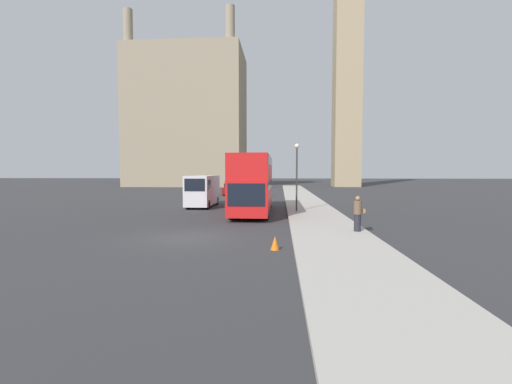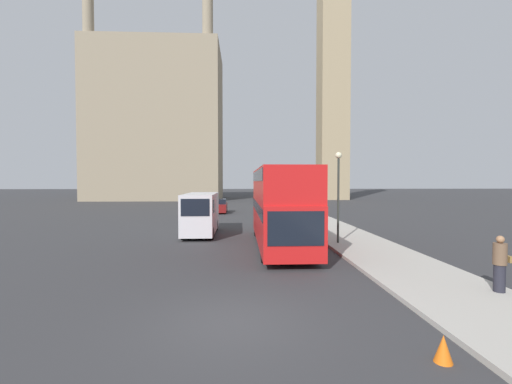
# 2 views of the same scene
# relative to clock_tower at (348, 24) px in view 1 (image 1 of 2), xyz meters

# --- Properties ---
(ground_plane) EXTENTS (300.00, 300.00, 0.00)m
(ground_plane) POSITION_rel_clock_tower_xyz_m (-18.38, -58.44, -33.87)
(ground_plane) COLOR #333335
(sidewalk_strip) EXTENTS (3.87, 120.00, 0.15)m
(sidewalk_strip) POSITION_rel_clock_tower_xyz_m (-11.45, -58.44, -33.79)
(sidewalk_strip) COLOR #ADA89E
(sidewalk_strip) RESTS_ON ground_plane
(clock_tower) EXTENTS (5.84, 6.01, 66.01)m
(clock_tower) POSITION_rel_clock_tower_xyz_m (0.00, 0.00, 0.00)
(clock_tower) COLOR tan
(clock_tower) RESTS_ON ground_plane
(building_block_distant) EXTENTS (24.65, 15.82, 36.11)m
(building_block_distant) POSITION_rel_clock_tower_xyz_m (-34.49, 1.99, -18.99)
(building_block_distant) COLOR gray
(building_block_distant) RESTS_ON ground_plane
(red_double_decker_bus) EXTENTS (2.62, 10.61, 4.27)m
(red_double_decker_bus) POSITION_rel_clock_tower_xyz_m (-15.96, -48.40, -31.48)
(red_double_decker_bus) COLOR red
(red_double_decker_bus) RESTS_ON ground_plane
(white_van) EXTENTS (2.01, 5.86, 2.77)m
(white_van) POSITION_rel_clock_tower_xyz_m (-20.82, -44.10, -32.38)
(white_van) COLOR silver
(white_van) RESTS_ON ground_plane
(pedestrian) EXTENTS (0.55, 0.39, 1.76)m
(pedestrian) POSITION_rel_clock_tower_xyz_m (-10.07, -56.88, -32.84)
(pedestrian) COLOR #23232D
(pedestrian) RESTS_ON sidewalk_strip
(street_lamp) EXTENTS (0.36, 0.36, 5.07)m
(street_lamp) POSITION_rel_clock_tower_xyz_m (-12.69, -48.22, -30.33)
(street_lamp) COLOR #2D332D
(street_lamp) RESTS_ON sidewalk_strip
(parked_sedan) EXTENTS (1.75, 4.25, 1.57)m
(parked_sedan) POSITION_rel_clock_tower_xyz_m (-20.61, -28.11, -33.15)
(parked_sedan) COLOR maroon
(parked_sedan) RESTS_ON ground_plane
(traffic_cone) EXTENTS (0.36, 0.36, 0.55)m
(traffic_cone) POSITION_rel_clock_tower_xyz_m (-14.12, -60.58, -33.59)
(traffic_cone) COLOR orange
(traffic_cone) RESTS_ON ground_plane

